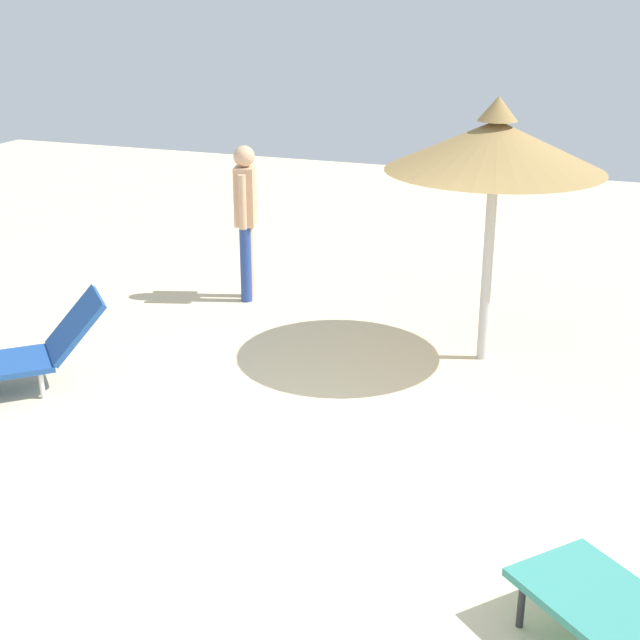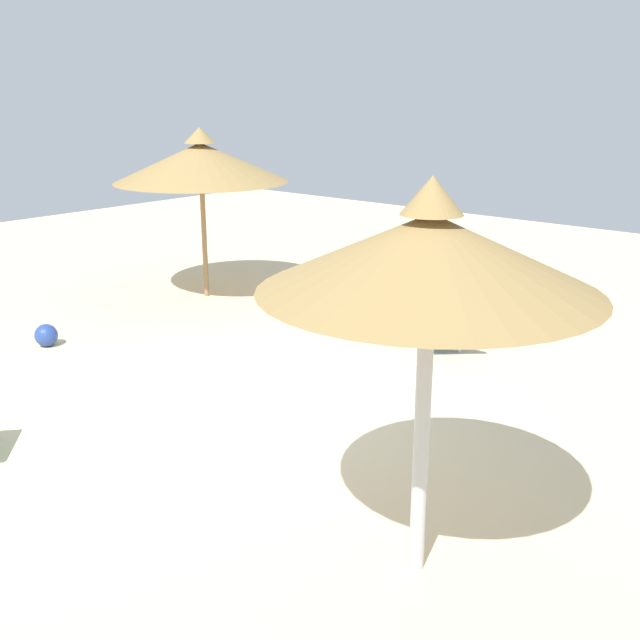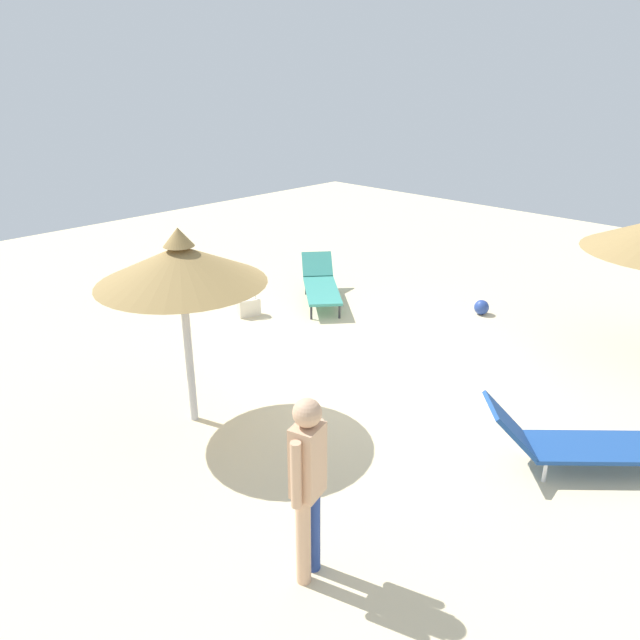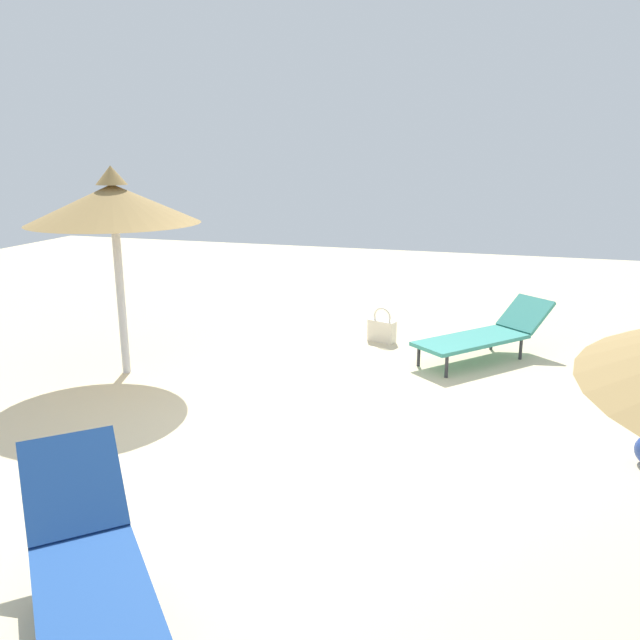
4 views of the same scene
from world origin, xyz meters
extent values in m
cube|color=beige|center=(0.00, 0.00, -0.05)|extent=(24.00, 24.00, 0.10)
cylinder|color=#B2B2B7|center=(-0.93, -2.64, 1.11)|extent=(0.10, 0.10, 2.22)
cone|color=#997A47|center=(-0.93, -2.64, 2.09)|extent=(2.02, 2.02, 0.46)
cone|color=#997A47|center=(-0.93, -2.64, 2.42)|extent=(0.36, 0.36, 0.22)
cube|color=#1E478C|center=(3.21, -0.07, 0.27)|extent=(1.59, 1.55, 0.05)
cylinder|color=silver|center=(2.54, -0.34, 0.12)|extent=(0.04, 0.04, 0.25)
cylinder|color=silver|center=(2.90, -0.72, 0.12)|extent=(0.04, 0.04, 0.25)
cube|color=#1E478C|center=(2.46, -0.78, 0.55)|extent=(0.80, 0.80, 0.54)
cube|color=teal|center=(-2.58, 1.45, 0.31)|extent=(1.60, 1.49, 0.05)
cylinder|color=#2D2D33|center=(-1.91, 1.22, 0.14)|extent=(0.04, 0.04, 0.28)
cylinder|color=#2D2D33|center=(-2.24, 0.82, 0.14)|extent=(0.04, 0.04, 0.28)
cylinder|color=#2D2D33|center=(-2.91, 2.08, 0.14)|extent=(0.04, 0.04, 0.28)
cylinder|color=#2D2D33|center=(-3.25, 1.69, 0.14)|extent=(0.04, 0.04, 0.28)
cube|color=teal|center=(-3.35, 2.11, 0.52)|extent=(0.76, 0.78, 0.42)
cylinder|color=navy|center=(1.96, -3.37, 0.44)|extent=(0.13, 0.13, 0.88)
cylinder|color=tan|center=(2.01, -3.53, 0.44)|extent=(0.13, 0.13, 0.88)
cube|color=tan|center=(1.98, -3.45, 1.22)|extent=(0.28, 0.32, 0.66)
sphere|color=tan|center=(1.98, -3.45, 1.67)|extent=(0.24, 0.24, 0.24)
cylinder|color=tan|center=(1.94, -3.27, 1.19)|extent=(0.09, 0.09, 0.61)
cylinder|color=tan|center=(2.03, -3.63, 1.19)|extent=(0.09, 0.09, 0.61)
cube|color=beige|center=(-3.17, 0.15, 0.16)|extent=(0.28, 0.43, 0.32)
torus|color=beige|center=(-3.17, 0.15, 0.37)|extent=(0.12, 0.27, 0.28)
sphere|color=navy|center=(-0.15, 3.19, 0.14)|extent=(0.27, 0.27, 0.27)
camera|label=1|loc=(-2.32, 5.55, 3.45)|focal=50.37mm
camera|label=2|loc=(-4.51, -4.87, 2.99)|focal=41.97mm
camera|label=3|loc=(4.94, -6.35, 4.17)|focal=33.91mm
camera|label=4|loc=(5.65, 1.92, 2.70)|focal=36.11mm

